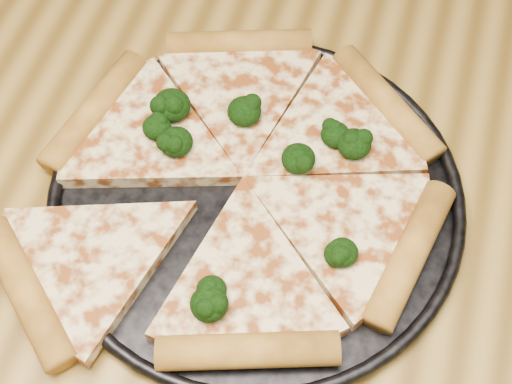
# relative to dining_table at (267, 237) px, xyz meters

# --- Properties ---
(dining_table) EXTENTS (1.20, 0.90, 0.75)m
(dining_table) POSITION_rel_dining_table_xyz_m (0.00, 0.00, 0.00)
(dining_table) COLOR olive
(dining_table) RESTS_ON ground
(pizza_pan) EXTENTS (0.33, 0.33, 0.02)m
(pizza_pan) POSITION_rel_dining_table_xyz_m (-0.00, -0.02, 0.10)
(pizza_pan) COLOR black
(pizza_pan) RESTS_ON dining_table
(pizza) EXTENTS (0.34, 0.35, 0.03)m
(pizza) POSITION_rel_dining_table_xyz_m (-0.02, -0.02, 0.11)
(pizza) COLOR beige
(pizza) RESTS_ON pizza_pan
(broccoli_florets) EXTENTS (0.19, 0.20, 0.02)m
(broccoli_florets) POSITION_rel_dining_table_xyz_m (-0.01, -0.01, 0.12)
(broccoli_florets) COLOR black
(broccoli_florets) RESTS_ON pizza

